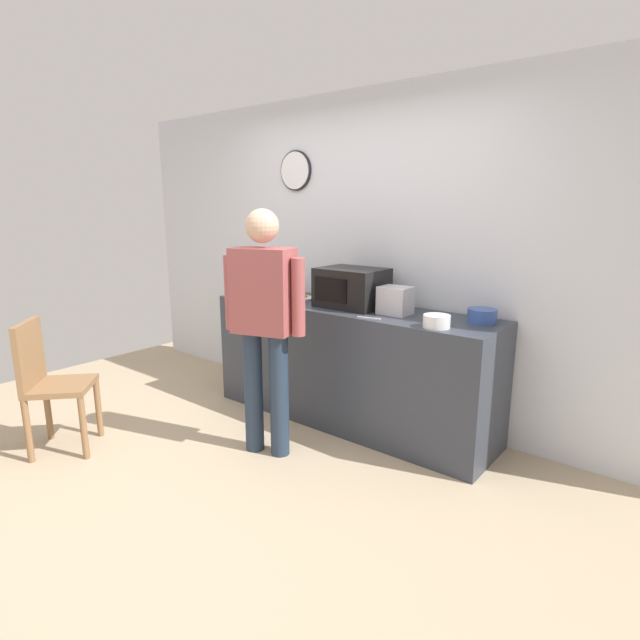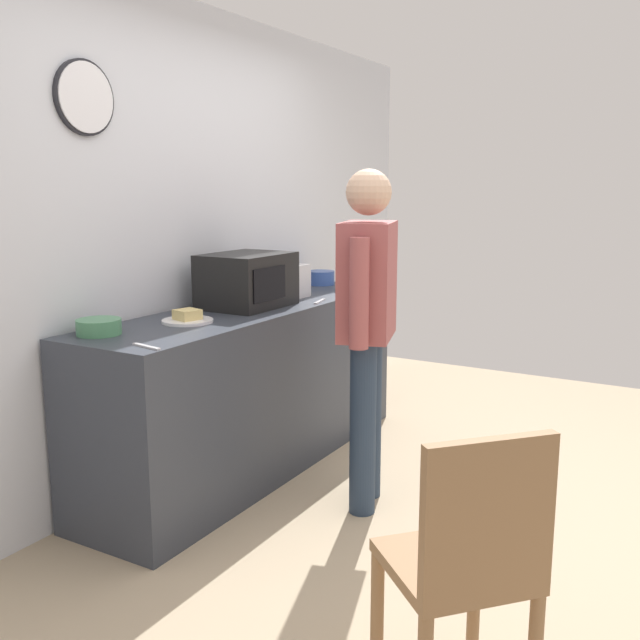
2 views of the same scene
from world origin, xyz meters
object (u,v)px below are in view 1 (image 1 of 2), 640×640
Objects in this scene: fork_utensil at (369,318)px; mixing_bowl at (275,288)px; sandwich_plate at (298,297)px; spoon_utensil at (237,295)px; wooden_chair at (49,380)px; toaster at (395,300)px; person_standing at (264,315)px; microwave at (352,288)px; cereal_bowl at (482,316)px; salad_bowl at (437,321)px.

mixing_bowl is at bearing 162.38° from fork_utensil.
sandwich_plate is 0.46m from mixing_bowl.
fork_utensil is 1.40m from spoon_utensil.
sandwich_plate is at bearing 64.99° from wooden_chair.
spoon_utensil is (-0.09, -0.38, -0.03)m from mixing_bowl.
person_standing is (-0.54, -0.79, -0.05)m from toaster.
mixing_bowl reaches higher than sandwich_plate.
microwave is at bearing 1.77° from sandwich_plate.
toaster is 0.13× the size of person_standing.
mixing_bowl is 1.20× the size of spoon_utensil.
wooden_chair is (-0.38, -1.89, -0.45)m from mixing_bowl.
person_standing is (0.92, -0.58, 0.05)m from spoon_utensil.
fork_utensil is 0.10× the size of person_standing.
fork_utensil is 0.18× the size of wooden_chair.
mixing_bowl is (-1.96, 0.04, -0.01)m from cereal_bowl.
fork_utensil is (-0.48, -0.05, -0.04)m from salad_bowl.
person_standing reaches higher than toaster.
mixing_bowl is 1.38m from toaster.
sandwich_plate is 1.50× the size of fork_utensil.
microwave is at bearing 80.63° from person_standing.
cereal_bowl is 0.11× the size of person_standing.
wooden_chair is (-1.20, -0.93, -0.47)m from person_standing.
sandwich_plate is at bearing 163.77° from fork_utensil.
person_standing is at bearing 37.54° from wooden_chair.
fork_utensil is at bearing -1.55° from spoon_utensil.
fork_utensil is 0.73m from person_standing.
toaster is (-0.42, 0.20, 0.06)m from salad_bowl.
cereal_bowl is at bearing 61.45° from salad_bowl.
toaster is at bearing 155.10° from salad_bowl.
microwave is 2.58× the size of cereal_bowl.
cereal_bowl is (1.53, 0.12, 0.03)m from sandwich_plate.
cereal_bowl is 1.96m from mixing_bowl.
sandwich_plate is at bearing -175.61° from cereal_bowl.
mixing_bowl is at bearing 78.69° from wooden_chair.
mixing_bowl is at bearing 171.56° from microwave.
sandwich_plate is 0.91m from fork_utensil.
salad_bowl is 0.90× the size of cereal_bowl.
salad_bowl is at bearing -14.86° from microwave.
salad_bowl is 0.18× the size of wooden_chair.
cereal_bowl is at bearing 4.39° from sandwich_plate.
person_standing is at bearing -99.37° from microwave.
salad_bowl reaches higher than wooden_chair.
microwave is 2.94× the size of fork_utensil.
salad_bowl reaches higher than spoon_utensil.
microwave is at bearing 12.53° from spoon_utensil.
microwave is 0.98m from mixing_bowl.
mixing_bowl is 1.20× the size of fork_utensil.
fork_utensil is at bearing -16.23° from sandwich_plate.
toaster is 1.29× the size of fork_utensil.
fork_utensil and spoon_utensil have the same top height.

